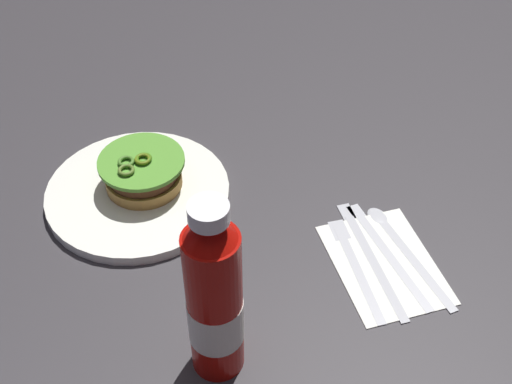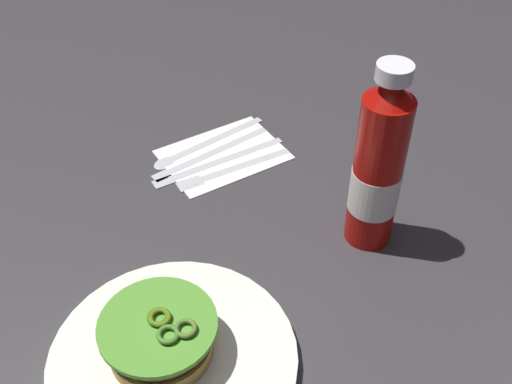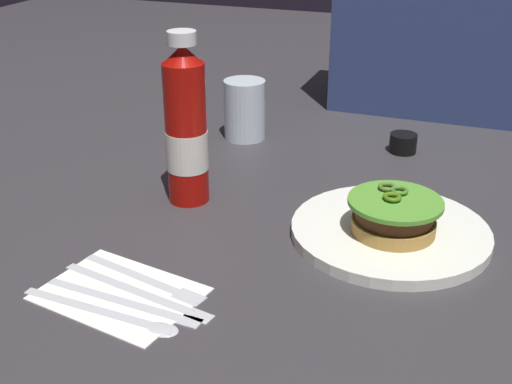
% 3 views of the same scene
% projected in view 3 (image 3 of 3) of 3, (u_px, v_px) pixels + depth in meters
% --- Properties ---
extents(ground_plane, '(3.00, 3.00, 0.00)m').
position_uv_depth(ground_plane, '(297.00, 211.00, 0.94)').
color(ground_plane, '#343135').
extents(dinner_plate, '(0.26, 0.26, 0.02)m').
position_uv_depth(dinner_plate, '(390.00, 232.00, 0.87)').
color(dinner_plate, white).
rests_on(dinner_plate, ground_plane).
extents(burger_sandwich, '(0.12, 0.12, 0.05)m').
position_uv_depth(burger_sandwich, '(394.00, 215.00, 0.85)').
color(burger_sandwich, '#B0823D').
rests_on(burger_sandwich, dinner_plate).
extents(ketchup_bottle, '(0.06, 0.06, 0.25)m').
position_uv_depth(ketchup_bottle, '(186.00, 130.00, 0.93)').
color(ketchup_bottle, '#A80E07').
rests_on(ketchup_bottle, ground_plane).
extents(water_glass, '(0.07, 0.07, 0.11)m').
position_uv_depth(water_glass, '(245.00, 110.00, 1.18)').
color(water_glass, silver).
rests_on(water_glass, ground_plane).
extents(condiment_cup, '(0.05, 0.05, 0.03)m').
position_uv_depth(condiment_cup, '(403.00, 143.00, 1.14)').
color(condiment_cup, black).
rests_on(condiment_cup, ground_plane).
extents(napkin, '(0.19, 0.15, 0.00)m').
position_uv_depth(napkin, '(120.00, 293.00, 0.75)').
color(napkin, white).
rests_on(napkin, ground_plane).
extents(spoon_utensil, '(0.20, 0.03, 0.00)m').
position_uv_depth(spoon_utensil, '(119.00, 314.00, 0.71)').
color(spoon_utensil, silver).
rests_on(spoon_utensil, napkin).
extents(butter_knife, '(0.20, 0.03, 0.00)m').
position_uv_depth(butter_knife, '(131.00, 302.00, 0.73)').
color(butter_knife, silver).
rests_on(butter_knife, napkin).
extents(steak_knife, '(0.21, 0.06, 0.00)m').
position_uv_depth(steak_knife, '(145.00, 292.00, 0.75)').
color(steak_knife, silver).
rests_on(steak_knife, napkin).
extents(fork_utensil, '(0.18, 0.06, 0.00)m').
position_uv_depth(fork_utensil, '(153.00, 280.00, 0.77)').
color(fork_utensil, silver).
rests_on(fork_utensil, napkin).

